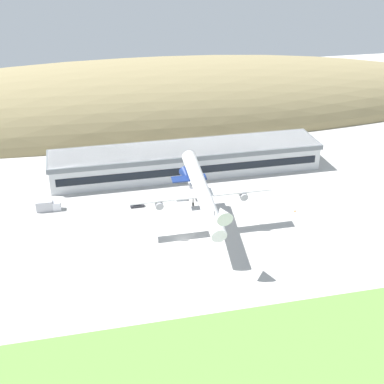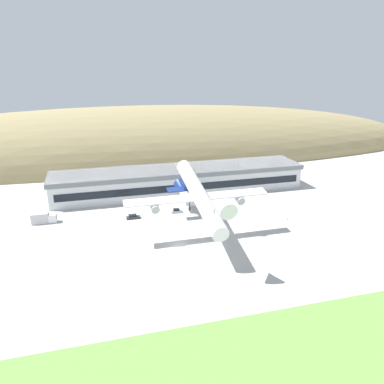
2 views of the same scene
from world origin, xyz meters
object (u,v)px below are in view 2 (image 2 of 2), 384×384
object	(u,v)px
jetway_0	(186,196)
service_car_1	(177,211)
service_car_2	(133,217)
terminal_building	(180,178)
cargo_airplane	(198,195)
traffic_cone_0	(288,219)
fuel_truck	(44,218)

from	to	relation	value
jetway_0	service_car_1	distance (m)	7.39
service_car_1	service_car_2	world-z (taller)	service_car_2
service_car_2	terminal_building	bearing A→B (deg)	46.74
service_car_1	cargo_airplane	bearing A→B (deg)	-85.85
service_car_2	traffic_cone_0	bearing A→B (deg)	-16.38
terminal_building	service_car_2	world-z (taller)	terminal_building
cargo_airplane	service_car_1	xyz separation A→B (m)	(-1.52, 20.90, -12.51)
cargo_airplane	fuel_truck	bearing A→B (deg)	152.00
terminal_building	cargo_airplane	bearing A→B (deg)	-96.44
service_car_1	terminal_building	bearing A→B (deg)	73.50
fuel_truck	service_car_1	bearing A→B (deg)	-3.40
cargo_airplane	service_car_2	distance (m)	28.43
terminal_building	service_car_2	xyz separation A→B (m)	(-21.16, -22.48, -4.91)
jetway_0	service_car_1	bearing A→B (deg)	-133.68
fuel_truck	terminal_building	bearing A→B (deg)	20.87
service_car_2	jetway_0	bearing A→B (deg)	17.40
terminal_building	traffic_cone_0	size ratio (longest dim) A/B	167.99
jetway_0	service_car_1	xyz separation A→B (m)	(-4.53, -4.75, -3.40)
terminal_building	jetway_0	bearing A→B (deg)	-96.01
jetway_0	cargo_airplane	xyz separation A→B (m)	(-3.02, -25.65, 9.11)
terminal_building	jetway_0	distance (m)	16.55
service_car_2	fuel_truck	distance (m)	27.93
jetway_0	service_car_2	distance (m)	20.64
terminal_building	fuel_truck	size ratio (longest dim) A/B	12.62
cargo_airplane	traffic_cone_0	xyz separation A→B (m)	(31.75, 5.40, -12.82)
terminal_building	service_car_1	world-z (taller)	terminal_building
jetway_0	cargo_airplane	size ratio (longest dim) A/B	0.31
traffic_cone_0	terminal_building	bearing A→B (deg)	126.40
terminal_building	fuel_truck	distance (m)	52.38
jetway_0	traffic_cone_0	xyz separation A→B (m)	(28.73, -20.24, -3.71)
fuel_truck	traffic_cone_0	distance (m)	77.93
terminal_building	service_car_1	size ratio (longest dim) A/B	25.53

